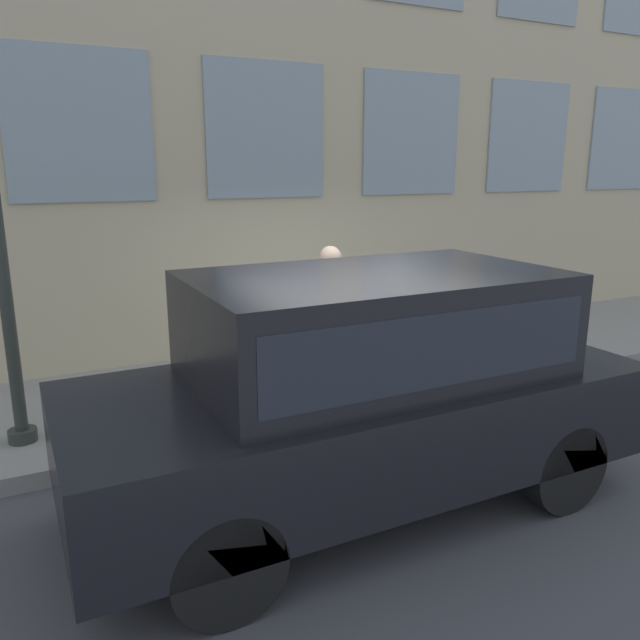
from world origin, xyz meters
name	(u,v)px	position (x,y,z in m)	size (l,w,h in m)	color
ground_plane	(363,422)	(0.00, 0.00, 0.00)	(80.00, 80.00, 0.00)	#47474C
sidewalk	(310,379)	(1.33, 0.00, 0.08)	(2.66, 60.00, 0.17)	gray
building_facade	(260,32)	(2.81, 0.00, 4.45)	(0.33, 40.00, 8.89)	#C6B793
fire_hydrant	(309,369)	(0.51, 0.41, 0.53)	(0.28, 0.41, 0.71)	gray
person	(330,301)	(0.99, -0.10, 1.17)	(0.40, 0.27, 1.66)	#998466
parked_truck_charcoal_near	(366,377)	(-1.42, 0.83, 1.10)	(1.91, 4.60, 1.94)	black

